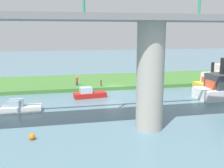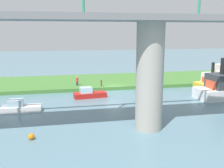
% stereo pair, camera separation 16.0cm
% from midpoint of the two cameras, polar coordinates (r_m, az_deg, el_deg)
% --- Properties ---
extents(ground_plane, '(160.00, 160.00, 0.00)m').
position_cam_midpoint_polar(ground_plane, '(37.73, 0.66, -1.40)').
color(ground_plane, slate).
extents(grassy_bank, '(80.00, 12.00, 0.50)m').
position_cam_midpoint_polar(grassy_bank, '(43.44, -1.01, 0.65)').
color(grassy_bank, '#427533').
rests_on(grassy_bank, ground).
extents(bridge_pylon, '(2.34, 2.34, 9.22)m').
position_cam_midpoint_polar(bridge_pylon, '(22.35, 8.41, 1.53)').
color(bridge_pylon, '#9E998E').
rests_on(bridge_pylon, ground).
extents(bridge_span, '(74.40, 4.30, 3.25)m').
position_cam_midpoint_polar(bridge_span, '(22.07, 8.80, 14.71)').
color(bridge_span, slate).
rests_on(bridge_span, bridge_pylon).
extents(person_on_bank, '(0.44, 0.44, 1.39)m').
position_cam_midpoint_polar(person_on_bank, '(38.89, -7.53, 0.70)').
color(person_on_bank, '#2D334C').
rests_on(person_on_bank, grassy_bank).
extents(mooring_post, '(0.20, 0.20, 0.94)m').
position_cam_midpoint_polar(mooring_post, '(38.07, -2.25, 0.20)').
color(mooring_post, brown).
rests_on(mooring_post, grassy_bank).
extents(houseboat_blue, '(7.89, 2.93, 3.98)m').
position_cam_midpoint_polar(houseboat_blue, '(42.03, 23.18, 1.05)').
color(houseboat_blue, gold).
rests_on(houseboat_blue, ground).
extents(motorboat_white, '(4.27, 1.92, 1.38)m').
position_cam_midpoint_polar(motorboat_white, '(33.77, -4.89, -2.14)').
color(motorboat_white, red).
rests_on(motorboat_white, ground).
extents(riverboat_paddlewheel, '(4.10, 1.49, 1.36)m').
position_cam_midpoint_polar(riverboat_paddlewheel, '(29.44, -19.27, -4.82)').
color(riverboat_paddlewheel, white).
rests_on(riverboat_paddlewheel, ground).
extents(marker_buoy, '(0.50, 0.50, 0.50)m').
position_cam_midpoint_polar(marker_buoy, '(21.96, -17.02, -10.91)').
color(marker_buoy, orange).
rests_on(marker_buoy, ground).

